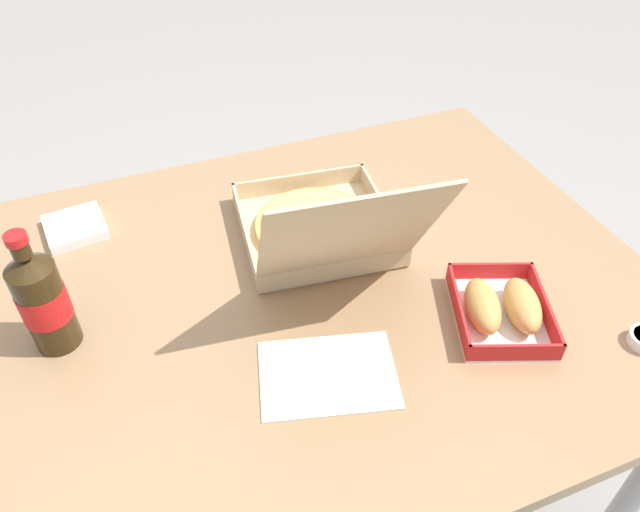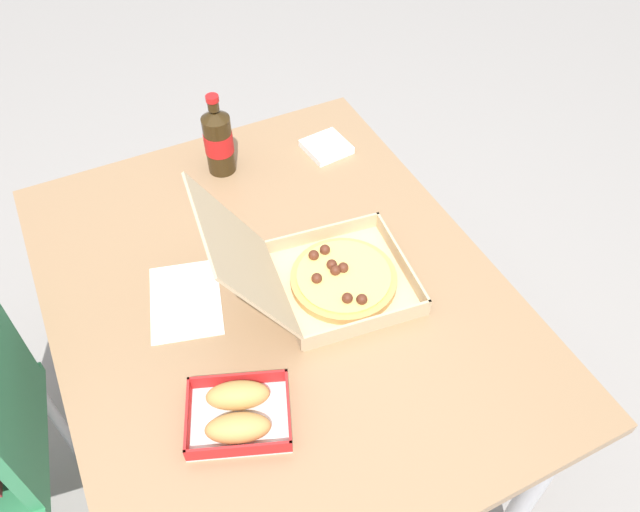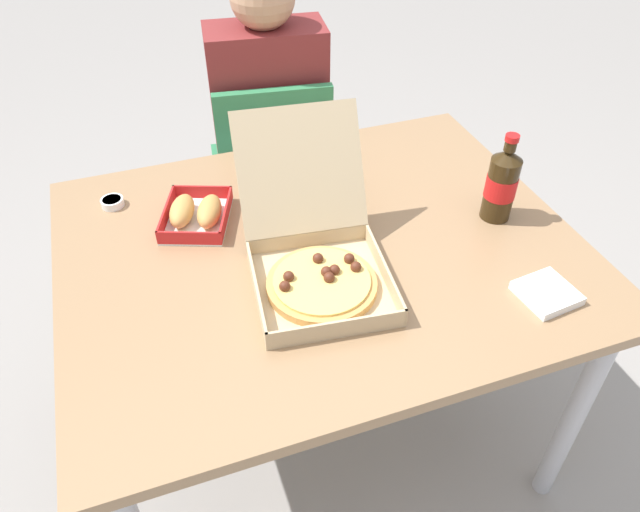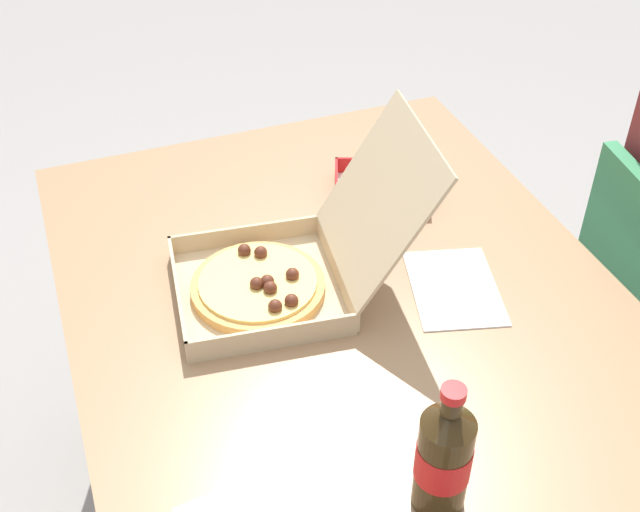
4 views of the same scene
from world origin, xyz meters
TOP-DOWN VIEW (x-y plane):
  - ground_plane at (0.00, 0.00)m, footprint 10.00×10.00m
  - dining_table at (0.00, 0.00)m, footprint 1.18×0.95m
  - pizza_box_open at (-0.04, -0.10)m, footprint 0.33×0.46m
  - bread_side_box at (-0.25, 0.18)m, footprint 0.21×0.23m
  - cola_bottle at (0.44, -0.04)m, footprint 0.07×0.07m
  - paper_menu at (0.06, 0.19)m, footprint 0.24×0.20m
  - napkin_pile at (0.39, -0.32)m, footprint 0.12×0.12m

SIDE VIEW (x-z plane):
  - ground_plane at x=0.00m, z-range 0.00..0.00m
  - dining_table at x=0.00m, z-range 0.28..1.00m
  - paper_menu at x=0.06m, z-range 0.72..0.72m
  - napkin_pile at x=0.39m, z-range 0.72..0.74m
  - bread_side_box at x=-0.25m, z-range 0.72..0.77m
  - pizza_box_open at x=-0.04m, z-range 0.62..0.91m
  - cola_bottle at x=0.44m, z-range 0.70..0.93m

